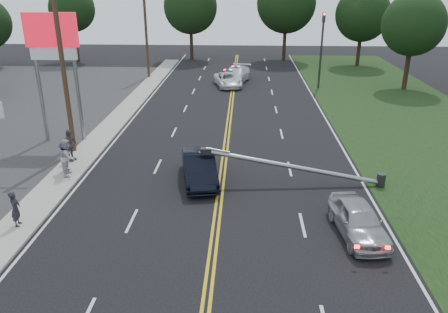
# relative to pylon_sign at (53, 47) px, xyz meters

# --- Properties ---
(ground) EXTENTS (120.00, 120.00, 0.00)m
(ground) POSITION_rel_pylon_sign_xyz_m (10.50, -14.00, -6.00)
(ground) COLOR black
(ground) RESTS_ON ground
(sidewalk) EXTENTS (1.80, 70.00, 0.12)m
(sidewalk) POSITION_rel_pylon_sign_xyz_m (2.10, -4.00, -5.94)
(sidewalk) COLOR #A4A094
(sidewalk) RESTS_ON ground
(centerline_yellow) EXTENTS (0.36, 80.00, 0.00)m
(centerline_yellow) POSITION_rel_pylon_sign_xyz_m (10.50, -4.00, -5.99)
(centerline_yellow) COLOR gold
(centerline_yellow) RESTS_ON ground
(pylon_sign) EXTENTS (3.20, 0.35, 8.00)m
(pylon_sign) POSITION_rel_pylon_sign_xyz_m (0.00, 0.00, 0.00)
(pylon_sign) COLOR gray
(pylon_sign) RESTS_ON ground
(traffic_signal) EXTENTS (0.28, 0.41, 7.05)m
(traffic_signal) POSITION_rel_pylon_sign_xyz_m (18.80, 16.00, -1.79)
(traffic_signal) COLOR #2D2D30
(traffic_signal) RESTS_ON ground
(fallen_streetlight) EXTENTS (9.36, 0.44, 1.91)m
(fallen_streetlight) POSITION_rel_pylon_sign_xyz_m (14.69, -6.00, -5.08)
(fallen_streetlight) COLOR #2D2D30
(fallen_streetlight) RESTS_ON ground
(utility_pole_mid) EXTENTS (1.60, 0.28, 10.00)m
(utility_pole_mid) POSITION_rel_pylon_sign_xyz_m (1.30, -2.00, -0.91)
(utility_pole_mid) COLOR #382619
(utility_pole_mid) RESTS_ON ground
(utility_pole_far) EXTENTS (1.60, 0.28, 10.00)m
(utility_pole_far) POSITION_rel_pylon_sign_xyz_m (1.30, 20.00, -0.91)
(utility_pole_far) COLOR #382619
(utility_pole_far) RESTS_ON ground
(tree_5) EXTENTS (5.58, 5.58, 9.30)m
(tree_5) POSITION_rel_pylon_sign_xyz_m (-9.90, 29.50, 0.49)
(tree_5) COLOR black
(tree_5) RESTS_ON ground
(tree_6) EXTENTS (6.82, 6.82, 10.05)m
(tree_6) POSITION_rel_pylon_sign_xyz_m (4.54, 32.09, 0.63)
(tree_6) COLOR black
(tree_6) RESTS_ON ground
(tree_7) EXTENTS (7.42, 7.42, 10.81)m
(tree_7) POSITION_rel_pylon_sign_xyz_m (16.69, 31.93, 1.09)
(tree_7) COLOR black
(tree_7) RESTS_ON ground
(tree_8) EXTENTS (6.39, 6.39, 9.24)m
(tree_8) POSITION_rel_pylon_sign_xyz_m (25.42, 28.37, 0.04)
(tree_8) COLOR black
(tree_8) RESTS_ON ground
(tree_9) EXTENTS (5.72, 5.72, 8.87)m
(tree_9) POSITION_rel_pylon_sign_xyz_m (27.01, 15.98, -0.00)
(tree_9) COLOR black
(tree_9) RESTS_ON ground
(crashed_sedan) EXTENTS (2.41, 4.78, 1.50)m
(crashed_sedan) POSITION_rel_pylon_sign_xyz_m (9.36, -5.78, -5.25)
(crashed_sedan) COLOR black
(crashed_sedan) RESTS_ON ground
(waiting_sedan) EXTENTS (2.09, 4.22, 1.38)m
(waiting_sedan) POSITION_rel_pylon_sign_xyz_m (16.34, -10.65, -5.31)
(waiting_sedan) COLOR #A2A6AA
(waiting_sedan) RESTS_ON ground
(emergency_a) EXTENTS (3.26, 5.04, 1.29)m
(emergency_a) POSITION_rel_pylon_sign_xyz_m (9.95, 16.25, -5.35)
(emergency_a) COLOR white
(emergency_a) RESTS_ON ground
(emergency_b) EXTENTS (3.47, 5.79, 1.57)m
(emergency_b) POSITION_rel_pylon_sign_xyz_m (10.69, 18.11, -5.21)
(emergency_b) COLOR silver
(emergency_b) RESTS_ON ground
(bystander_a) EXTENTS (0.48, 0.63, 1.56)m
(bystander_a) POSITION_rel_pylon_sign_xyz_m (2.16, -10.77, -5.10)
(bystander_a) COLOR #232229
(bystander_a) RESTS_ON sidewalk
(bystander_b) EXTENTS (0.93, 1.09, 1.99)m
(bystander_b) POSITION_rel_pylon_sign_xyz_m (2.39, -5.55, -4.88)
(bystander_b) COLOR #A9A8AD
(bystander_b) RESTS_ON sidewalk
(bystander_c) EXTENTS (0.81, 1.17, 1.67)m
(bystander_c) POSITION_rel_pylon_sign_xyz_m (2.09, -5.09, -5.04)
(bystander_c) COLOR #1B2345
(bystander_c) RESTS_ON sidewalk
(bystander_d) EXTENTS (0.74, 1.17, 1.85)m
(bystander_d) POSITION_rel_pylon_sign_xyz_m (1.76, -3.64, -4.95)
(bystander_d) COLOR #5B4E48
(bystander_d) RESTS_ON sidewalk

